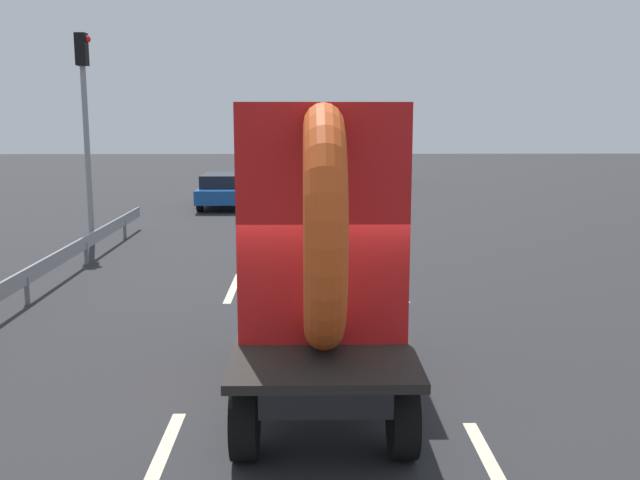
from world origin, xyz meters
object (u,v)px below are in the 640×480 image
(oncoming_car, at_px, (384,170))
(flatbed_truck, at_px, (321,266))
(traffic_light, at_px, (85,108))
(distant_sedan, at_px, (224,189))

(oncoming_car, bearing_deg, flatbed_truck, -97.64)
(flatbed_truck, bearing_deg, traffic_light, 119.03)
(distant_sedan, distance_m, oncoming_car, 12.15)
(distant_sedan, xyz_separation_m, oncoming_car, (7.45, 9.60, 0.01))
(flatbed_truck, distance_m, oncoming_car, 29.40)
(traffic_light, bearing_deg, flatbed_truck, -60.97)
(flatbed_truck, xyz_separation_m, traffic_light, (-6.54, 11.77, 2.14))
(traffic_light, distance_m, oncoming_car, 20.49)
(oncoming_car, bearing_deg, distant_sedan, -127.84)
(traffic_light, height_order, oncoming_car, traffic_light)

